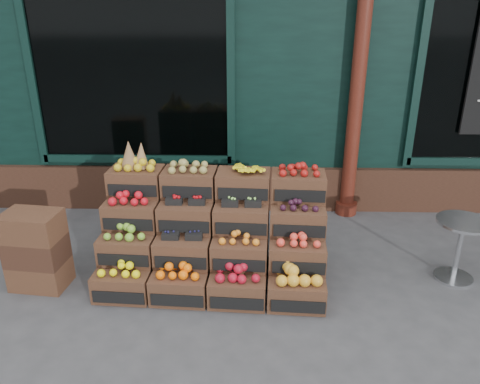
{
  "coord_description": "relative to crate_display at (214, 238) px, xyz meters",
  "views": [
    {
      "loc": [
        -0.09,
        -3.74,
        2.69
      ],
      "look_at": [
        -0.2,
        0.7,
        0.85
      ],
      "focal_mm": 35.0,
      "sensor_mm": 36.0,
      "label": 1
    }
  ],
  "objects": [
    {
      "name": "ground",
      "position": [
        0.46,
        -0.48,
        -0.43
      ],
      "size": [
        60.0,
        60.0,
        0.0
      ],
      "primitive_type": "plane",
      "color": "#3D3D40",
      "rests_on": "ground"
    },
    {
      "name": "shopkeeper",
      "position": [
        -1.44,
        2.22,
        0.68
      ],
      "size": [
        0.94,
        0.76,
        2.22
      ],
      "primitive_type": "imported",
      "rotation": [
        0.0,
        0.0,
        2.82
      ],
      "color": "#185623",
      "rests_on": "ground"
    },
    {
      "name": "shop_facade",
      "position": [
        0.47,
        4.64,
        1.97
      ],
      "size": [
        12.0,
        6.24,
        4.8
      ],
      "color": "black",
      "rests_on": "ground"
    },
    {
      "name": "bistro_table",
      "position": [
        2.49,
        -0.01,
        -0.01
      ],
      "size": [
        0.53,
        0.53,
        0.67
      ],
      "rotation": [
        0.0,
        0.0,
        0.26
      ],
      "color": "#B5B7BC",
      "rests_on": "ground"
    },
    {
      "name": "crate_display",
      "position": [
        0.0,
        0.0,
        0.0
      ],
      "size": [
        2.27,
        1.2,
        1.38
      ],
      "rotation": [
        0.0,
        0.0,
        -0.06
      ],
      "color": "#482C1C",
      "rests_on": "ground"
    },
    {
      "name": "spare_crates",
      "position": [
        -1.73,
        -0.24,
        -0.03
      ],
      "size": [
        0.57,
        0.43,
        0.8
      ],
      "rotation": [
        0.0,
        0.0,
        -0.12
      ],
      "color": "#482C1C",
      "rests_on": "ground"
    }
  ]
}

